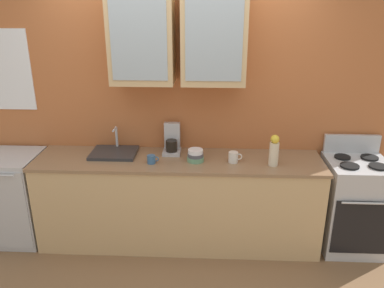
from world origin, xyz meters
TOP-DOWN VIEW (x-y plane):
  - ground_plane at (0.00, 0.00)m, footprint 10.00×10.00m
  - back_wall_unit at (-0.01, 0.30)m, footprint 4.12×0.44m
  - counter at (0.00, 0.00)m, footprint 2.71×0.61m
  - stove_range at (1.68, -0.00)m, footprint 0.56×0.60m
  - sink_faucet at (-0.63, 0.09)m, footprint 0.43×0.35m
  - bowl_stack at (0.17, -0.04)m, footprint 0.16×0.16m
  - vase at (0.87, -0.10)m, footprint 0.09×0.09m
  - cup_near_sink at (-0.23, -0.11)m, footprint 0.11×0.08m
  - cup_near_bowls at (0.52, -0.05)m, footprint 0.13×0.09m
  - dishwasher at (-1.67, -0.00)m, footprint 0.59×0.59m
  - coffee_maker at (-0.07, 0.18)m, footprint 0.17×0.20m

SIDE VIEW (x-z plane):
  - ground_plane at x=0.00m, z-range 0.00..0.00m
  - dishwasher at x=-1.67m, z-range 0.00..0.90m
  - counter at x=0.00m, z-range 0.00..0.90m
  - stove_range at x=1.68m, z-range -0.08..1.00m
  - sink_faucet at x=-0.63m, z-range 0.80..1.04m
  - cup_near_sink at x=-0.23m, z-range 0.90..0.98m
  - cup_near_bowls at x=0.52m, z-range 0.90..1.00m
  - bowl_stack at x=0.17m, z-range 0.89..1.01m
  - coffee_maker at x=-0.07m, z-range 0.86..1.15m
  - vase at x=0.87m, z-range 0.89..1.18m
  - back_wall_unit at x=-0.01m, z-range 0.16..2.73m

